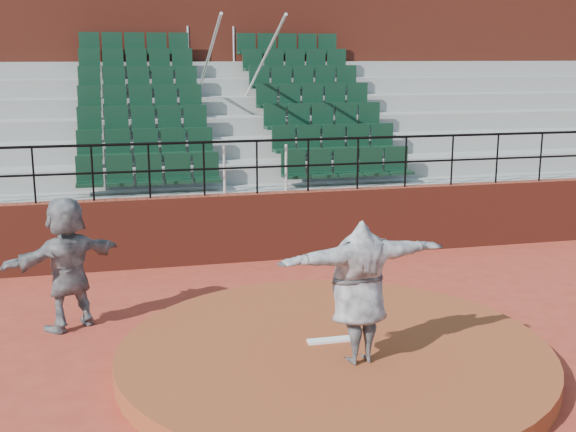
# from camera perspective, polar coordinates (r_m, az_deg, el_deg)

# --- Properties ---
(ground) EXTENTS (90.00, 90.00, 0.00)m
(ground) POSITION_cam_1_polar(r_m,az_deg,el_deg) (9.44, 3.63, -11.59)
(ground) COLOR #A23524
(ground) RESTS_ON ground
(pitchers_mound) EXTENTS (5.50, 5.50, 0.25)m
(pitchers_mound) POSITION_cam_1_polar(r_m,az_deg,el_deg) (9.39, 3.64, -10.89)
(pitchers_mound) COLOR brown
(pitchers_mound) RESTS_ON ground
(pitching_rubber) EXTENTS (0.60, 0.15, 0.03)m
(pitching_rubber) POSITION_cam_1_polar(r_m,az_deg,el_deg) (9.47, 3.38, -9.76)
(pitching_rubber) COLOR white
(pitching_rubber) RESTS_ON pitchers_mound
(boundary_wall) EXTENTS (24.00, 0.30, 1.30)m
(boundary_wall) POSITION_cam_1_polar(r_m,az_deg,el_deg) (13.85, -2.42, -0.84)
(boundary_wall) COLOR maroon
(boundary_wall) RESTS_ON ground
(wall_railing) EXTENTS (24.04, 0.05, 1.03)m
(wall_railing) POSITION_cam_1_polar(r_m,az_deg,el_deg) (13.59, -2.48, 4.83)
(wall_railing) COLOR black
(wall_railing) RESTS_ON boundary_wall
(seating_deck) EXTENTS (24.00, 5.97, 4.63)m
(seating_deck) POSITION_cam_1_polar(r_m,az_deg,el_deg) (17.24, -4.81, 4.44)
(seating_deck) COLOR gray
(seating_deck) RESTS_ON ground
(press_box_facade) EXTENTS (24.00, 3.00, 7.10)m
(press_box_facade) POSITION_cam_1_polar(r_m,az_deg,el_deg) (20.98, -6.61, 11.65)
(press_box_facade) COLOR maroon
(press_box_facade) RESTS_ON ground
(pitcher) EXTENTS (2.21, 0.89, 1.74)m
(pitcher) POSITION_cam_1_polar(r_m,az_deg,el_deg) (8.63, 5.64, -5.98)
(pitcher) COLOR black
(pitcher) RESTS_ON pitchers_mound
(fielder) EXTENTS (1.83, 1.42, 1.94)m
(fielder) POSITION_cam_1_polar(r_m,az_deg,el_deg) (10.77, -17.04, -3.57)
(fielder) COLOR black
(fielder) RESTS_ON ground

